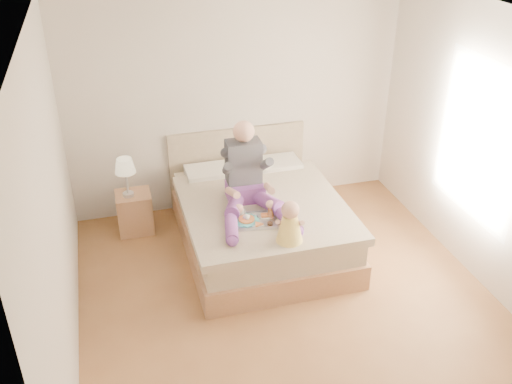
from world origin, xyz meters
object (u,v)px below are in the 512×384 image
object	(u,v)px
adult	(248,182)
baby	(290,225)
nightstand	(135,212)
bed	(259,218)
tray	(255,219)

from	to	relation	value
adult	baby	bearing A→B (deg)	-73.18
nightstand	baby	size ratio (longest dim) A/B	1.14
bed	adult	distance (m)	0.60
bed	baby	xyz separation A→B (m)	(0.04, -0.91, 0.47)
adult	tray	size ratio (longest dim) A/B	2.39
baby	tray	bearing A→B (deg)	138.11
bed	tray	distance (m)	0.63
adult	baby	world-z (taller)	adult
nightstand	baby	world-z (taller)	baby
adult	tray	xyz separation A→B (m)	(-0.02, -0.35, -0.24)
nightstand	baby	xyz separation A→B (m)	(1.37, -1.54, 0.54)
adult	baby	size ratio (longest dim) A/B	2.56
bed	nightstand	bearing A→B (deg)	154.69
bed	adult	xyz separation A→B (m)	(-0.17, -0.16, 0.56)
nightstand	adult	size ratio (longest dim) A/B	0.45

